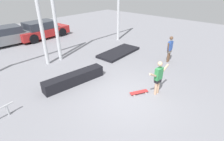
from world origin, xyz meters
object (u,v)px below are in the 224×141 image
at_px(skateboarder, 158,76).
at_px(parked_car_red, 42,30).
at_px(parked_car_grey, 5,36).
at_px(grind_box, 74,79).
at_px(manual_pad, 119,52).
at_px(bystander, 170,48).
at_px(skateboard, 139,92).

xyz_separation_m(skateboarder, parked_car_red, (1.02, 11.36, -0.16)).
bearing_deg(parked_car_grey, grind_box, -86.17).
height_order(manual_pad, parked_car_red, parked_car_red).
bearing_deg(parked_car_red, bystander, -79.15).
bearing_deg(bystander, parked_car_grey, -63.81).
bearing_deg(parked_car_grey, parked_car_red, -2.30).
distance_m(parked_car_grey, parked_car_red, 2.84).
bearing_deg(skateboarder, bystander, 23.98).
bearing_deg(manual_pad, skateboard, -129.70).
relative_size(grind_box, parked_car_red, 0.69).
xyz_separation_m(skateboarder, manual_pad, (2.55, 4.23, -0.76)).
distance_m(parked_car_grey, bystander, 11.78).
relative_size(grind_box, manual_pad, 0.96).
relative_size(skateboarder, skateboard, 1.85).
xyz_separation_m(grind_box, manual_pad, (4.37, 0.92, -0.18)).
bearing_deg(skateboarder, parked_car_red, 90.60).
relative_size(manual_pad, bystander, 1.99).
xyz_separation_m(parked_car_grey, parked_car_red, (2.82, -0.31, 0.01)).
bearing_deg(bystander, skateboard, 8.02).
distance_m(manual_pad, parked_car_grey, 8.65).
height_order(skateboarder, skateboard, skateboarder).
height_order(skateboard, bystander, bystander).
height_order(manual_pad, parked_car_grey, parked_car_grey).
relative_size(skateboarder, parked_car_red, 0.35).
bearing_deg(skateboard, manual_pad, 78.85).
bearing_deg(grind_box, manual_pad, 11.87).
height_order(grind_box, manual_pad, grind_box).
relative_size(grind_box, parked_car_grey, 0.63).
bearing_deg(parked_car_grey, skateboard, -79.37).
height_order(skateboard, grind_box, grind_box).
xyz_separation_m(manual_pad, parked_car_grey, (-4.35, 7.45, 0.59)).
height_order(skateboarder, parked_car_red, skateboarder).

